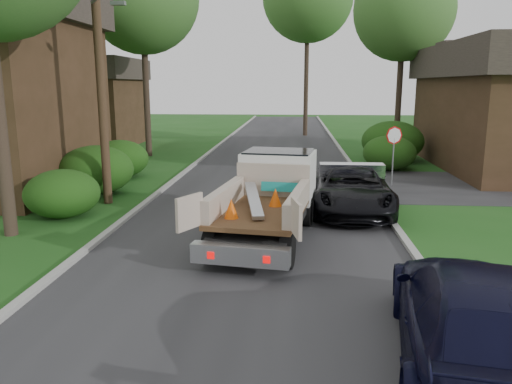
{
  "coord_description": "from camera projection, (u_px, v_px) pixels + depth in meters",
  "views": [
    {
      "loc": [
        1.09,
        -11.9,
        4.13
      ],
      "look_at": [
        0.05,
        1.68,
        1.2
      ],
      "focal_mm": 35.0,
      "sensor_mm": 36.0,
      "label": 1
    }
  ],
  "objects": [
    {
      "name": "hedge_right_b",
      "position": [
        392.0,
        141.0,
        27.43
      ],
      "size": [
        3.38,
        3.38,
        2.21
      ],
      "primitive_type": "ellipsoid",
      "color": "#163E0E",
      "rests_on": "ground"
    },
    {
      "name": "curb_left",
      "position": [
        179.0,
        177.0,
        22.59
      ],
      "size": [
        0.2,
        90.0,
        0.12
      ],
      "primitive_type": "cube",
      "color": "#9E9E99",
      "rests_on": "ground"
    },
    {
      "name": "hedge_right_a",
      "position": [
        389.0,
        153.0,
        24.61
      ],
      "size": [
        2.6,
        2.6,
        1.7
      ],
      "primitive_type": "ellipsoid",
      "color": "#163E0E",
      "rests_on": "ground"
    },
    {
      "name": "hedge_left_a",
      "position": [
        62.0,
        194.0,
        15.77
      ],
      "size": [
        2.34,
        2.34,
        1.53
      ],
      "primitive_type": "ellipsoid",
      "color": "#163E0E",
      "rests_on": "ground"
    },
    {
      "name": "flatbed_truck",
      "position": [
        272.0,
        191.0,
        14.11
      ],
      "size": [
        3.22,
        6.11,
        2.21
      ],
      "rotation": [
        0.0,
        0.0,
        -0.14
      ],
      "color": "black",
      "rests_on": "ground"
    },
    {
      "name": "curb_right",
      "position": [
        362.0,
        179.0,
        21.97
      ],
      "size": [
        0.2,
        90.0,
        0.12
      ],
      "primitive_type": "cube",
      "color": "#9E9E99",
      "rests_on": "ground"
    },
    {
      "name": "hedge_left_b",
      "position": [
        96.0,
        170.0,
        19.17
      ],
      "size": [
        2.86,
        2.86,
        1.87
      ],
      "primitive_type": "ellipsoid",
      "color": "#163E0E",
      "rests_on": "ground"
    },
    {
      "name": "navy_suv",
      "position": [
        482.0,
        321.0,
        7.1
      ],
      "size": [
        3.26,
        6.08,
        1.68
      ],
      "primitive_type": "imported",
      "rotation": [
        0.0,
        0.0,
        2.98
      ],
      "color": "black",
      "rests_on": "ground"
    },
    {
      "name": "road",
      "position": [
        269.0,
        179.0,
        22.29
      ],
      "size": [
        8.0,
        90.0,
        0.02
      ],
      "primitive_type": "cube",
      "color": "#28282B",
      "rests_on": "ground"
    },
    {
      "name": "utility_pole",
      "position": [
        99.0,
        53.0,
        16.72
      ],
      "size": [
        2.42,
        1.25,
        10.0
      ],
      "color": "#382619",
      "rests_on": "ground"
    },
    {
      "name": "ground",
      "position": [
        249.0,
        252.0,
        12.54
      ],
      "size": [
        120.0,
        120.0,
        0.0
      ],
      "primitive_type": "plane",
      "color": "#1C4F16",
      "rests_on": "ground"
    },
    {
      "name": "stop_sign",
      "position": [
        394.0,
        143.0,
        20.56
      ],
      "size": [
        0.71,
        0.32,
        2.48
      ],
      "color": "slate",
      "rests_on": "ground"
    },
    {
      "name": "tree_right_far",
      "position": [
        404.0,
        10.0,
        29.7
      ],
      "size": [
        6.0,
        6.0,
        11.5
      ],
      "color": "#2D2119",
      "rests_on": "ground"
    },
    {
      "name": "black_pickup",
      "position": [
        352.0,
        189.0,
        16.55
      ],
      "size": [
        2.8,
        5.56,
        1.51
      ],
      "primitive_type": "imported",
      "rotation": [
        0.0,
        0.0,
        -0.05
      ],
      "color": "black",
      "rests_on": "ground"
    },
    {
      "name": "hedge_left_c",
      "position": [
        120.0,
        159.0,
        22.62
      ],
      "size": [
        2.6,
        2.6,
        1.7
      ],
      "primitive_type": "ellipsoid",
      "color": "#163E0E",
      "rests_on": "ground"
    },
    {
      "name": "house_left_far",
      "position": [
        83.0,
        101.0,
        34.36
      ],
      "size": [
        7.56,
        7.56,
        6.0
      ],
      "color": "#392717",
      "rests_on": "ground"
    }
  ]
}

